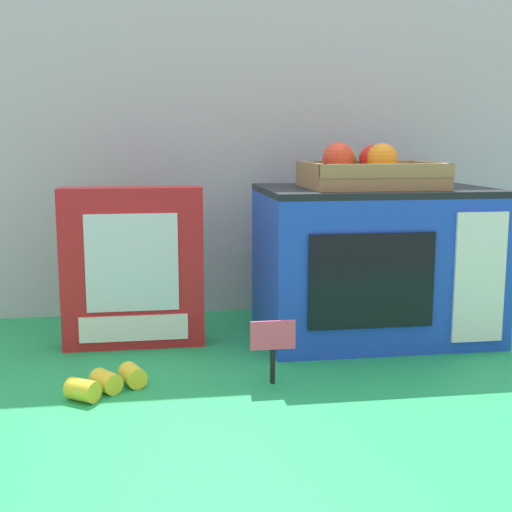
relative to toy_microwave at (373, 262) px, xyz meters
name	(u,v)px	position (x,y,z in m)	size (l,w,h in m)	color
ground_plane	(301,338)	(-0.14, -0.01, -0.14)	(1.70, 1.70, 0.00)	#219E54
display_back_panel	(278,135)	(-0.14, 0.24, 0.24)	(1.61, 0.03, 0.77)	#B7BABF
toy_microwave	(373,262)	(0.00, 0.00, 0.00)	(0.42, 0.30, 0.28)	blue
food_groups_crate	(365,171)	(-0.02, 0.00, 0.17)	(0.24, 0.22, 0.08)	#A37F51
cookie_set_box	(133,268)	(-0.45, 0.00, 0.00)	(0.25, 0.07, 0.29)	red
price_sign	(273,342)	(-0.24, -0.25, -0.08)	(0.07, 0.01, 0.10)	black
loose_toy_banana	(108,382)	(-0.49, -0.25, -0.13)	(0.12, 0.11, 0.03)	yellow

